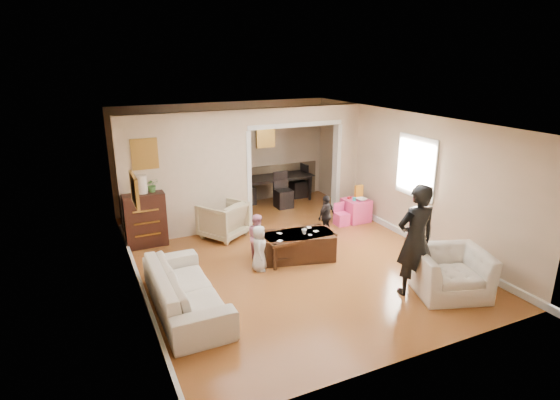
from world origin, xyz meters
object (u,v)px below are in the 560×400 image
sofa (185,289)px  table_lamp (142,184)px  child_kneel_a (259,248)px  child_toddler (326,216)px  cyan_cup (354,199)px  child_kneel_b (257,237)px  dining_table (273,188)px  play_table (356,210)px  dresser (145,219)px  armchair_front (450,272)px  adult_person (415,240)px  armchair_back (223,220)px  coffee_table (298,246)px  coffee_cup (304,232)px

sofa → table_lamp: size_ratio=6.30×
child_kneel_a → child_toddler: size_ratio=0.93×
cyan_cup → child_kneel_b: (-2.75, -0.90, -0.11)m
sofa → dining_table: bearing=-38.0°
play_table → child_kneel_a: size_ratio=0.64×
dresser → child_kneel_a: size_ratio=1.31×
play_table → armchair_front: bearing=-99.1°
play_table → adult_person: (-1.09, -3.19, 0.66)m
play_table → armchair_back: bearing=173.5°
dresser → child_kneel_b: 2.38m
play_table → child_kneel_b: (-2.85, -0.95, 0.18)m
dresser → child_kneel_b: size_ratio=1.24×
coffee_table → dining_table: dining_table is taller
child_kneel_a → child_toddler: child_toddler is taller
dining_table → child_toddler: bearing=-90.9°
coffee_table → cyan_cup: (2.05, 1.20, 0.31)m
coffee_cup → child_toddler: child_toddler is taller
table_lamp → adult_person: adult_person is taller
dining_table → coffee_cup: bearing=-105.9°
cyan_cup → child_kneel_a: bearing=-155.0°
play_table → child_kneel_a: (-3.00, -1.40, 0.16)m
child_kneel_b → dresser: bearing=43.5°
armchair_front → child_kneel_a: (-2.45, 2.05, 0.06)m
armchair_back → table_lamp: 1.80m
dining_table → cyan_cup: bearing=-67.2°
dining_table → child_kneel_a: child_kneel_a is taller
armchair_front → sofa: bearing=-179.3°
dining_table → child_kneel_b: 3.64m
coffee_cup → armchair_front: bearing=-55.1°
sofa → child_kneel_b: bearing=-54.5°
table_lamp → child_kneel_b: size_ratio=0.41×
cyan_cup → child_toddler: size_ratio=0.09×
armchair_back → coffee_cup: armchair_back is taller
armchair_front → table_lamp: 5.83m
child_kneel_b → child_toddler: (1.75, 0.45, 0.01)m
adult_person → child_kneel_b: adult_person is taller
dresser → adult_person: bearing=-46.9°
coffee_cup → cyan_cup: (1.95, 1.25, 0.02)m
dining_table → child_toddler: size_ratio=2.20×
play_table → adult_person: size_ratio=0.29×
armchair_front → play_table: bearing=99.8°
armchair_back → coffee_cup: bearing=89.4°
child_kneel_b → armchair_back: bearing=5.4°
sofa → dresser: (-0.14, 2.75, 0.22)m
sofa → adult_person: 3.62m
coffee_cup → play_table: 2.45m
coffee_cup → adult_person: adult_person is taller
child_toddler → armchair_front: bearing=75.2°
armchair_back → table_lamp: (-1.54, 0.25, 0.89)m
play_table → child_kneel_b: bearing=-161.5°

